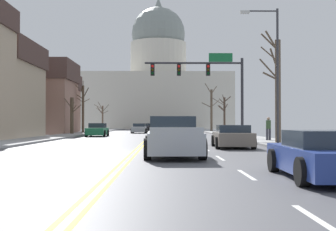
{
  "coord_description": "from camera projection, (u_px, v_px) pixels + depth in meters",
  "views": [
    {
      "loc": [
        1.34,
        -19.57,
        1.37
      ],
      "look_at": [
        1.86,
        35.71,
        2.3
      ],
      "focal_mm": 45.17,
      "sensor_mm": 36.0,
      "label": 1
    }
  ],
  "objects": [
    {
      "name": "ground",
      "position": [
        135.0,
        152.0,
        19.53
      ],
      "size": [
        20.0,
        180.0,
        0.2
      ],
      "color": "#4D4D52"
    },
    {
      "name": "signal_gantry",
      "position": [
        207.0,
        77.0,
        33.75
      ],
      "size": [
        7.91,
        0.41,
        6.8
      ],
      "color": "#28282D",
      "rests_on": "ground"
    },
    {
      "name": "street_lamp_right",
      "position": [
        273.0,
        63.0,
        25.47
      ],
      "size": [
        2.33,
        0.24,
        8.13
      ],
      "color": "#333338",
      "rests_on": "ground"
    },
    {
      "name": "capitol_building",
      "position": [
        158.0,
        86.0,
        99.2
      ],
      "size": [
        32.48,
        21.92,
        30.95
      ],
      "color": "beige",
      "rests_on": "ground"
    },
    {
      "name": "sedan_near_00",
      "position": [
        169.0,
        133.0,
        30.49
      ],
      "size": [
        2.11,
        4.62,
        1.24
      ],
      "color": "#9EA3A8",
      "rests_on": "ground"
    },
    {
      "name": "sedan_near_01",
      "position": [
        233.0,
        137.0,
        23.02
      ],
      "size": [
        2.21,
        4.32,
        1.24
      ],
      "color": "#6B6056",
      "rests_on": "ground"
    },
    {
      "name": "pickup_truck_near_02",
      "position": [
        173.0,
        138.0,
        17.17
      ],
      "size": [
        2.39,
        5.57,
        1.63
      ],
      "color": "#ADB2B7",
      "rests_on": "ground"
    },
    {
      "name": "sedan_near_03",
      "position": [
        322.0,
        156.0,
        10.3
      ],
      "size": [
        2.05,
        4.42,
        1.18
      ],
      "color": "navy",
      "rests_on": "ground"
    },
    {
      "name": "sedan_oncoming_00",
      "position": [
        97.0,
        130.0,
        42.0
      ],
      "size": [
        2.01,
        4.49,
        1.31
      ],
      "color": "#1E7247",
      "rests_on": "ground"
    },
    {
      "name": "sedan_oncoming_01",
      "position": [
        139.0,
        129.0,
        54.91
      ],
      "size": [
        1.96,
        4.23,
        1.26
      ],
      "color": "#9EA3A8",
      "rests_on": "ground"
    },
    {
      "name": "sedan_oncoming_02",
      "position": [
        143.0,
        128.0,
        65.18
      ],
      "size": [
        2.06,
        4.6,
        1.24
      ],
      "color": "black",
      "rests_on": "ground"
    },
    {
      "name": "sedan_oncoming_03",
      "position": [
        147.0,
        127.0,
        77.43
      ],
      "size": [
        2.07,
        4.55,
        1.23
      ],
      "color": "black",
      "rests_on": "ground"
    },
    {
      "name": "flank_building_02",
      "position": [
        39.0,
        102.0,
        60.77
      ],
      "size": [
        10.58,
        9.65,
        8.47
      ],
      "color": "#8C6656",
      "rests_on": "ground"
    },
    {
      "name": "flank_building_03",
      "position": [
        16.0,
        97.0,
        50.83
      ],
      "size": [
        13.89,
        7.64,
        8.73
      ],
      "color": "#8C6656",
      "rests_on": "ground"
    },
    {
      "name": "bare_tree_00",
      "position": [
        211.0,
        109.0,
        61.6
      ],
      "size": [
        2.61,
        1.95,
        7.06
      ],
      "color": "brown",
      "rests_on": "ground"
    },
    {
      "name": "bare_tree_01",
      "position": [
        72.0,
        115.0,
        47.24
      ],
      "size": [
        1.98,
        2.24,
        4.04
      ],
      "color": "#4C3D2D",
      "rests_on": "ground"
    },
    {
      "name": "bare_tree_02",
      "position": [
        277.0,
        87.0,
        26.54
      ],
      "size": [
        1.33,
        1.96,
        6.85
      ],
      "color": "brown",
      "rests_on": "ground"
    },
    {
      "name": "bare_tree_03",
      "position": [
        102.0,
        116.0,
        70.95
      ],
      "size": [
        2.47,
        2.01,
        4.77
      ],
      "color": "brown",
      "rests_on": "ground"
    },
    {
      "name": "bare_tree_04",
      "position": [
        224.0,
        113.0,
        52.43
      ],
      "size": [
        2.34,
        1.26,
        4.65
      ],
      "color": "#423328",
      "rests_on": "ground"
    },
    {
      "name": "bare_tree_05",
      "position": [
        83.0,
        107.0,
        53.49
      ],
      "size": [
        2.01,
        1.8,
        6.46
      ],
      "color": "#4C3D2D",
      "rests_on": "ground"
    },
    {
      "name": "pedestrian_00",
      "position": [
        268.0,
        127.0,
        29.55
      ],
      "size": [
        0.35,
        0.34,
        1.61
      ],
      "color": "#33333D",
      "rests_on": "ground"
    }
  ]
}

